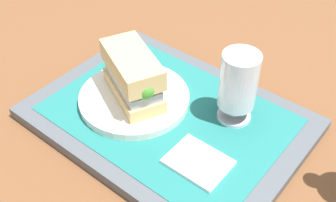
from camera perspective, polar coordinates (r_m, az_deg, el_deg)
ground_plane at (r=0.72m, az=0.00°, el=-2.96°), size 3.00×3.00×0.00m
tray at (r=0.72m, az=0.00°, el=-2.39°), size 0.44×0.32×0.02m
placemat at (r=0.71m, az=0.00°, el=-1.77°), size 0.38×0.27×0.00m
plate at (r=0.73m, az=-4.56°, el=0.38°), size 0.19×0.19×0.01m
sandwich at (r=0.70m, az=-4.67°, el=3.31°), size 0.14×0.11×0.08m
beer_glass at (r=0.67m, az=9.44°, el=2.33°), size 0.06×0.06×0.12m
napkin_folded at (r=0.64m, az=4.09°, el=-8.19°), size 0.09×0.07×0.01m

